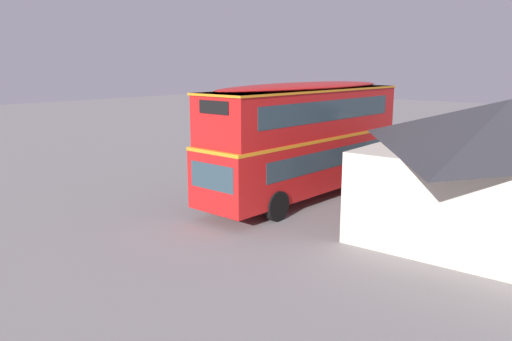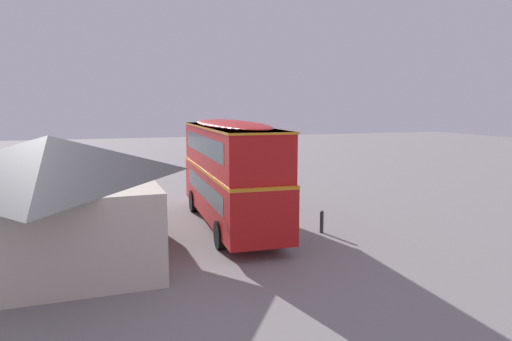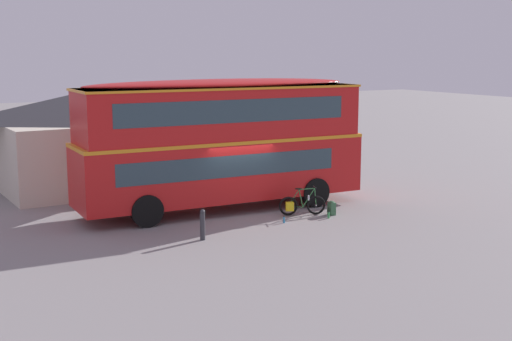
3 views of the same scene
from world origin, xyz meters
TOP-DOWN VIEW (x-y plane):
  - ground_plane at (0.00, 0.00)m, footprint 120.00×120.00m
  - double_decker_bus at (-0.15, 0.61)m, footprint 10.71×2.88m
  - touring_bicycle at (1.90, -1.54)m, footprint 1.60×0.72m
  - backpack_on_ground at (2.90, -2.03)m, footprint 0.29×0.31m
  - water_bottle_blue_sports at (0.79, -2.22)m, footprint 0.07×0.07m
  - water_bottle_green_metal at (2.50, -2.41)m, footprint 0.08×0.08m
  - pub_building at (-1.63, 7.88)m, footprint 10.97×7.70m
  - kerb_bollard at (-2.54, -2.82)m, footprint 0.16×0.16m

SIDE VIEW (x-z plane):
  - ground_plane at x=0.00m, z-range 0.00..0.00m
  - water_bottle_blue_sports at x=0.79m, z-range -0.01..0.22m
  - water_bottle_green_metal at x=2.50m, z-range -0.01..0.23m
  - backpack_on_ground at x=2.90m, z-range 0.01..0.51m
  - touring_bicycle at x=1.90m, z-range -0.14..0.88m
  - kerb_bollard at x=-2.54m, z-range 0.01..0.98m
  - pub_building at x=-1.63m, z-range 0.05..4.40m
  - double_decker_bus at x=-0.15m, z-range 0.25..5.04m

